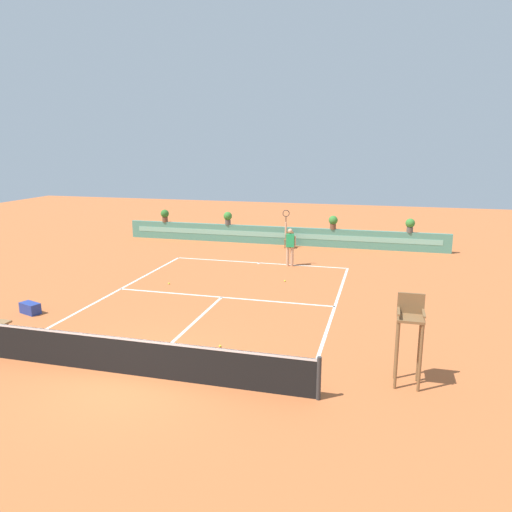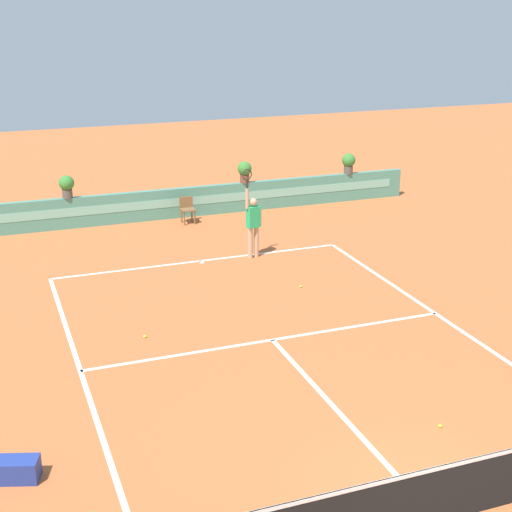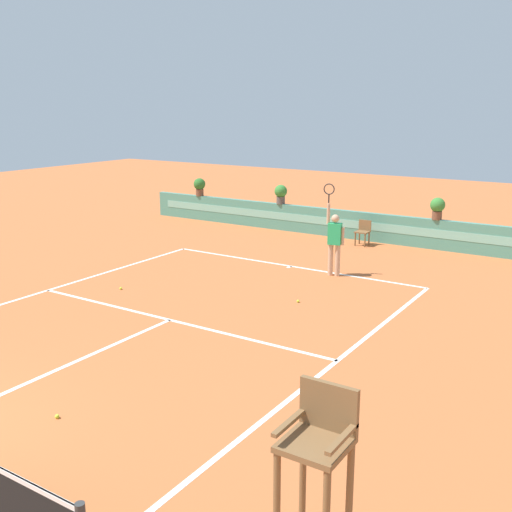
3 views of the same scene
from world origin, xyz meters
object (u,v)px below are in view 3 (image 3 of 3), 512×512
Objects in this scene: tennis_ball_mid_court at (121,288)px; tennis_ball_by_sideline at (57,416)px; umpire_chair at (317,468)px; potted_plant_right at (438,207)px; ball_kid_chair at (363,231)px; potted_plant_left at (281,193)px; potted_plant_far_left at (200,186)px; tennis_ball_near_baseline at (298,301)px; tennis_player at (334,239)px.

tennis_ball_mid_court and tennis_ball_by_sideline have the same top height.
tennis_ball_by_sideline is at bearing -53.30° from tennis_ball_mid_court.
potted_plant_right is (-3.35, 15.13, 0.07)m from umpire_chair.
umpire_chair is 5.11m from tennis_ball_by_sideline.
tennis_ball_mid_court is (-3.26, -8.19, -0.44)m from ball_kid_chair.
umpire_chair is 15.47m from ball_kid_chair.
tennis_ball_mid_court is at bearing -87.19° from potted_plant_left.
potted_plant_right reaches higher than tennis_ball_mid_court.
potted_plant_far_left is at bearing 180.00° from potted_plant_right.
umpire_chair reaches higher than ball_kid_chair.
potted_plant_right is (1.12, 7.36, 1.38)m from tennis_ball_near_baseline.
umpire_chair reaches higher than tennis_ball_mid_court.
tennis_ball_near_baseline and tennis_ball_by_sideline have the same top height.
tennis_player is 9.63m from potted_plant_far_left.
tennis_ball_by_sideline is at bearing -96.08° from potted_plant_right.
potted_plant_right reaches higher than tennis_ball_near_baseline.
ball_kid_chair is 0.33× the size of tennis_player.
tennis_player is at bearing 45.92° from tennis_ball_mid_court.
ball_kid_chair is 1.17× the size of potted_plant_far_left.
tennis_ball_near_baseline is at bearing -98.62° from potted_plant_right.
potted_plant_right is at bearing 58.33° from tennis_ball_mid_court.
potted_plant_far_left reaches higher than tennis_ball_by_sideline.
tennis_ball_by_sideline is at bearing -86.91° from ball_kid_chair.
potted_plant_right reaches higher than tennis_ball_by_sideline.
ball_kid_chair is 12.50× the size of tennis_ball_mid_court.
tennis_player is at bearing 89.51° from tennis_ball_by_sideline.
tennis_ball_mid_court is at bearing -121.67° from potted_plant_right.
ball_kid_chair is at bearing -161.98° from potted_plant_right.
ball_kid_chair is 6.74m from tennis_ball_near_baseline.
tennis_ball_near_baseline is 0.09× the size of potted_plant_right.
tennis_ball_mid_court is 0.09× the size of potted_plant_right.
potted_plant_far_left is at bearing 150.62° from tennis_player.
umpire_chair is 31.47× the size of tennis_ball_near_baseline.
umpire_chair is at bearing -65.29° from tennis_player.
ball_kid_chair is 12.50× the size of tennis_ball_by_sideline.
umpire_chair is 2.96× the size of potted_plant_right.
tennis_ball_by_sideline is at bearing 170.04° from umpire_chair.
potted_plant_left is at bearing 107.22° from tennis_ball_by_sideline.
potted_plant_far_left is (-13.18, 15.13, 0.07)m from umpire_chair.
tennis_ball_near_baseline is at bearing 119.89° from umpire_chair.
potted_plant_right is at bearing 102.49° from umpire_chair.
umpire_chair is 31.47× the size of tennis_ball_mid_court.
tennis_ball_near_baseline is 1.00× the size of tennis_ball_by_sideline.
ball_kid_chair reaches higher than tennis_ball_by_sideline.
umpire_chair reaches higher than potted_plant_right.
potted_plant_right is at bearing 0.00° from potted_plant_far_left.
tennis_player is at bearing -29.38° from potted_plant_far_left.
tennis_ball_by_sideline is at bearing -59.80° from potted_plant_far_left.
potted_plant_left is (-3.69, 0.73, 0.93)m from ball_kid_chair.
potted_plant_far_left is (-8.31, 14.27, 1.38)m from tennis_ball_by_sideline.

